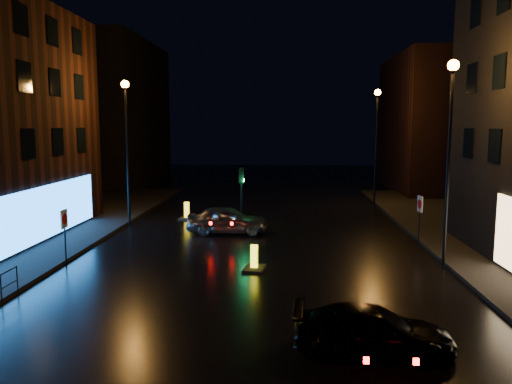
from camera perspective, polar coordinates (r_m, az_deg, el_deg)
ground at (r=15.48m, az=-1.71°, el=-14.51°), size 120.00×120.00×0.00m
building_far_left at (r=52.23m, az=-16.19°, el=8.59°), size 8.00×16.00×14.00m
building_far_right at (r=48.28m, az=20.00°, el=7.36°), size 8.00×14.00×12.00m
street_lamp_lfar at (r=29.70m, az=-14.59°, el=6.85°), size 0.44×0.44×8.37m
street_lamp_rnear at (r=21.31m, az=21.28°, el=6.38°), size 0.44×0.44×8.37m
street_lamp_rfar at (r=36.87m, az=13.61°, el=6.98°), size 0.44×0.44×8.37m
traffic_signal at (r=28.88m, az=-1.66°, el=-3.02°), size 1.40×2.40×3.45m
silver_hatchback at (r=27.19m, az=-3.31°, el=-3.19°), size 4.39×1.87×1.48m
dark_sedan at (r=13.64m, az=13.22°, el=-15.15°), size 4.22×1.97×1.19m
bollard_near at (r=20.49m, az=-0.21°, el=-8.26°), size 0.95×1.28×1.03m
bollard_far at (r=31.63m, az=-7.91°, el=-2.65°), size 0.96×1.32×1.07m
road_sign_left at (r=22.32m, az=-21.05°, el=-3.40°), size 0.07×0.57×2.35m
road_sign_right at (r=25.68m, az=18.22°, el=-1.77°), size 0.13×0.59×2.42m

